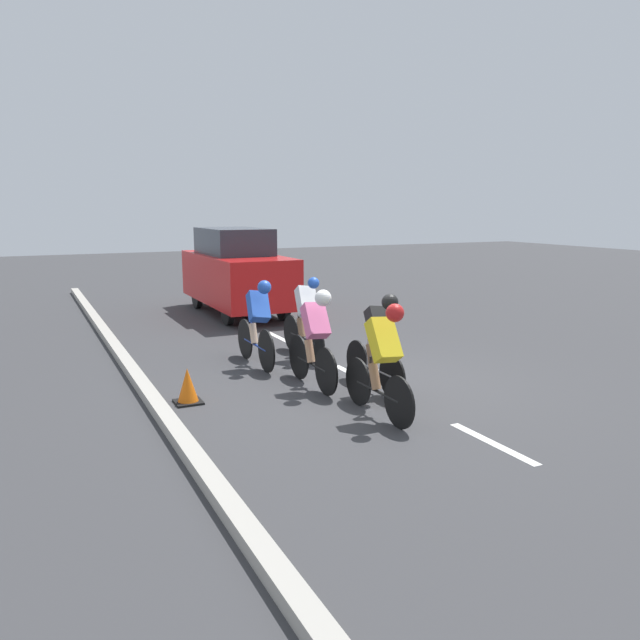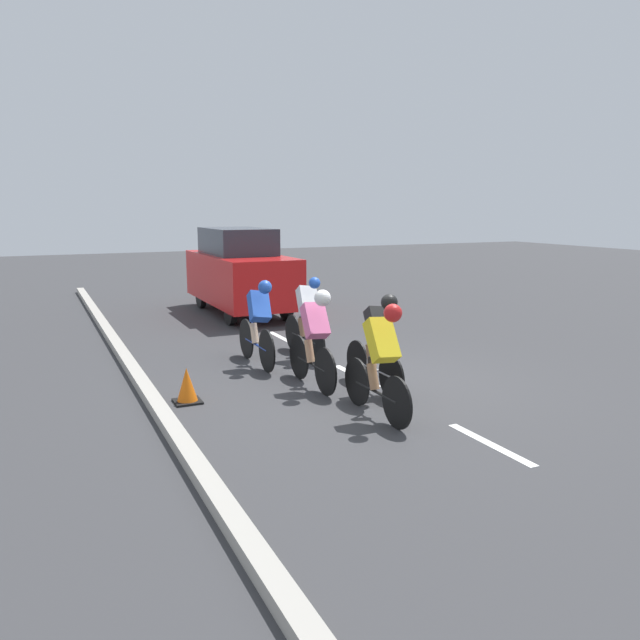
# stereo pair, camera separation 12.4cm
# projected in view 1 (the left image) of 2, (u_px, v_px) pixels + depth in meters

# --- Properties ---
(ground_plane) EXTENTS (60.00, 60.00, 0.00)m
(ground_plane) POSITION_uv_depth(u_px,v_px,m) (371.00, 383.00, 9.49)
(ground_plane) COLOR #38383A
(lane_stripe_near) EXTENTS (0.12, 1.40, 0.01)m
(lane_stripe_near) POSITION_uv_depth(u_px,v_px,m) (492.00, 443.00, 7.07)
(lane_stripe_near) COLOR white
(lane_stripe_near) RESTS_ON ground
(lane_stripe_mid) EXTENTS (0.12, 1.40, 0.01)m
(lane_stripe_mid) POSITION_uv_depth(u_px,v_px,m) (356.00, 375.00, 9.91)
(lane_stripe_mid) COLOR white
(lane_stripe_mid) RESTS_ON ground
(lane_stripe_far) EXTENTS (0.12, 1.40, 0.01)m
(lane_stripe_far) POSITION_uv_depth(u_px,v_px,m) (280.00, 338.00, 12.74)
(lane_stripe_far) COLOR white
(lane_stripe_far) RESTS_ON ground
(curb) EXTENTS (0.20, 24.77, 0.14)m
(curb) POSITION_uv_depth(u_px,v_px,m) (151.00, 398.00, 8.53)
(curb) COLOR #A8A399
(curb) RESTS_ON ground
(cyclist_yellow) EXTENTS (0.35, 1.66, 1.50)m
(cyclist_yellow) POSITION_uv_depth(u_px,v_px,m) (382.00, 357.00, 7.79)
(cyclist_yellow) COLOR black
(cyclist_yellow) RESTS_ON ground
(cyclist_white) EXTENTS (0.38, 1.72, 1.46)m
(cyclist_white) POSITION_uv_depth(u_px,v_px,m) (305.00, 316.00, 10.98)
(cyclist_white) COLOR black
(cyclist_white) RESTS_ON ground
(cyclist_pink) EXTENTS (0.35, 1.65, 1.50)m
(cyclist_pink) POSITION_uv_depth(u_px,v_px,m) (315.00, 336.00, 9.10)
(cyclist_pink) COLOR black
(cyclist_pink) RESTS_ON ground
(cyclist_blue) EXTENTS (0.38, 1.75, 1.48)m
(cyclist_blue) POSITION_uv_depth(u_px,v_px,m) (258.00, 321.00, 10.38)
(cyclist_blue) COLOR black
(cyclist_blue) RESTS_ON ground
(cyclist_black) EXTENTS (0.37, 1.64, 1.46)m
(cyclist_black) POSITION_uv_depth(u_px,v_px,m) (379.00, 339.00, 8.92)
(cyclist_black) COLOR black
(cyclist_black) RESTS_ON ground
(support_car) EXTENTS (1.70, 4.30, 2.13)m
(support_car) POSITION_uv_depth(u_px,v_px,m) (236.00, 271.00, 15.48)
(support_car) COLOR black
(support_car) RESTS_ON ground
(traffic_cone) EXTENTS (0.36, 0.36, 0.49)m
(traffic_cone) POSITION_uv_depth(u_px,v_px,m) (188.00, 386.00, 8.48)
(traffic_cone) COLOR black
(traffic_cone) RESTS_ON ground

